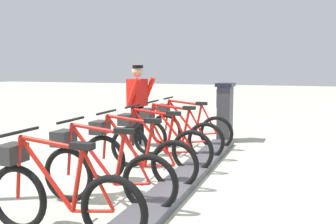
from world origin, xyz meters
The scene contains 10 objects.
ground_plane centered at (0.00, 0.00, 0.00)m, with size 60.00×60.00×0.00m, color #AFB09B.
dock_rail_base centered at (0.00, 0.00, 0.05)m, with size 0.44×5.93×0.10m, color #47474C.
payment_kiosk centered at (0.05, -3.34, 0.67)m, with size 0.36×0.52×1.28m.
bike_docked_0 centered at (0.62, -2.36, 0.43)m, with size 1.72×0.54×1.02m.
bike_docked_1 centered at (0.62, -1.51, 0.43)m, with size 1.72×0.54×1.02m.
bike_docked_2 centered at (0.62, -0.65, 0.43)m, with size 1.72×0.54×1.02m.
bike_docked_3 centered at (0.62, 0.20, 0.43)m, with size 1.72×0.54×1.02m.
bike_docked_4 centered at (0.62, 1.06, 0.43)m, with size 1.72×0.54×1.02m.
bike_docked_5 centered at (0.62, 1.91, 0.43)m, with size 1.72×0.54×1.02m.
worker_near_rack centered at (1.66, -2.28, 0.91)m, with size 0.55×0.68×1.66m.
Camera 1 is at (-1.53, 4.80, 1.62)m, focal length 40.37 mm.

